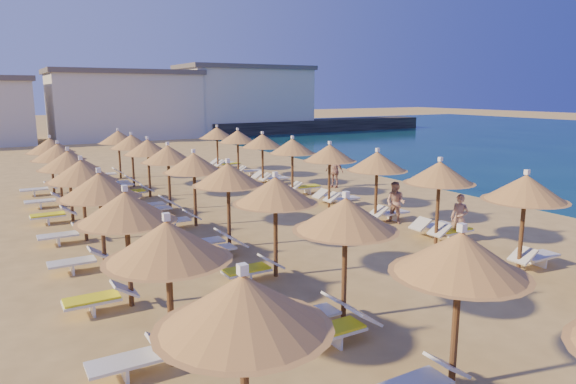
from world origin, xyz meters
TOP-DOWN VIEW (x-y plane):
  - ground at (0.00, 0.00)m, footprint 220.00×220.00m
  - jetty at (26.27, 42.53)m, footprint 30.05×4.36m
  - hotel_blocks at (3.17, 44.86)m, footprint 46.65×8.68m
  - parasol_row_east at (2.44, 2.52)m, footprint 2.36×34.07m
  - parasol_row_west at (-3.77, 2.52)m, footprint 2.36×34.07m
  - parasol_row_inland at (-7.74, 4.10)m, footprint 2.36×24.56m
  - loungers at (-2.10, 2.75)m, footprint 13.26×33.22m
  - beachgoer_a at (3.32, -0.84)m, footprint 0.58×0.70m
  - beachgoer_b at (3.10, 2.13)m, footprint 0.87×0.97m
  - beachgoer_c at (5.50, 9.60)m, footprint 0.86×1.09m

SIDE VIEW (x-z plane):
  - ground at x=0.00m, z-range 0.00..0.00m
  - loungers at x=-2.10m, z-range 0.01..0.67m
  - jetty at x=26.27m, z-range 0.00..1.50m
  - beachgoer_b at x=3.10m, z-range 0.00..1.64m
  - beachgoer_a at x=3.32m, z-range 0.00..1.64m
  - beachgoer_c at x=5.50m, z-range 0.00..1.73m
  - parasol_row_east at x=2.44m, z-range 0.92..3.87m
  - parasol_row_west at x=-3.77m, z-range 0.92..3.87m
  - parasol_row_inland at x=-7.74m, z-range 0.92..3.87m
  - hotel_blocks at x=3.17m, z-range -0.35..7.75m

